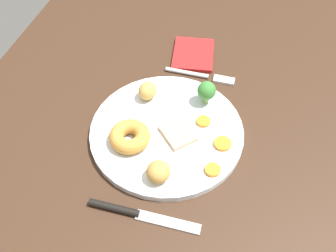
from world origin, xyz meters
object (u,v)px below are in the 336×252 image
roast_potato_right (158,172)px  broccoli_floret (207,91)px  fork (202,76)px  knife (134,213)px  dinner_plate (168,132)px  carrot_coin_front (203,121)px  roast_potato_left (148,91)px  yorkshire_pudding (130,137)px  carrot_coin_back (213,170)px  folded_napkin (192,54)px  carrot_coin_side (223,144)px  meat_slice_main (178,133)px

roast_potato_right → broccoli_floret: broccoli_floret is taller
fork → knife: 34.53cm
dinner_plate → roast_potato_right: roast_potato_right is taller
carrot_coin_front → fork: carrot_coin_front is taller
roast_potato_left → knife: (24.30, 4.89, -2.77)cm
yorkshire_pudding → carrot_coin_back: bearing=81.1°
dinner_plate → roast_potato_right: 10.71cm
carrot_coin_back → dinner_plate: bearing=-125.2°
carrot_coin_front → folded_napkin: bearing=-161.8°
carrot_coin_side → knife: 20.08cm
meat_slice_main → broccoli_floret: 10.42cm
meat_slice_main → roast_potato_left: 11.33cm
dinner_plate → broccoli_floret: (-8.81, 5.37, 3.62)cm
carrot_coin_front → carrot_coin_side: same height
meat_slice_main → carrot_coin_side: (0.14, 8.30, -0.08)cm
dinner_plate → folded_napkin: bearing=-178.6°
fork → folded_napkin: fork is taller
roast_potato_left → carrot_coin_side: size_ratio=1.27×
roast_potato_left → roast_potato_right: bearing=22.3°
dinner_plate → roast_potato_right: size_ratio=6.92×
carrot_coin_front → carrot_coin_side: size_ratio=0.83×
meat_slice_main → folded_napkin: 24.44cm
carrot_coin_front → carrot_coin_back: bearing=19.7°
fork → knife: bearing=-96.5°
carrot_coin_back → folded_napkin: 32.05cm
yorkshire_pudding → carrot_coin_back: 15.85cm
roast_potato_right → fork: bearing=176.0°
meat_slice_main → carrot_coin_front: (-4.09, 3.94, -0.08)cm
fork → meat_slice_main: bearing=-92.5°
roast_potato_left → folded_napkin: size_ratio=0.37×
dinner_plate → fork: (-17.00, 3.04, -0.31)cm
carrot_coin_front → carrot_coin_side: 6.07cm
broccoli_floret → knife: 27.17cm
knife → meat_slice_main: bearing=78.8°
roast_potato_right → yorkshire_pudding: bearing=-130.4°
dinner_plate → yorkshire_pudding: size_ratio=3.86×
carrot_coin_side → roast_potato_left: bearing=-115.7°
meat_slice_main → roast_potato_right: bearing=-6.0°
roast_potato_left → carrot_coin_back: 20.99cm
roast_potato_right → dinner_plate: bearing=-173.9°
roast_potato_left → broccoli_floret: (-1.79, 11.39, 1.09)cm
yorkshire_pudding → folded_napkin: 28.50cm
roast_potato_right → meat_slice_main: bearing=174.0°
yorkshire_pudding → carrot_coin_front: 14.30cm
carrot_coin_back → folded_napkin: bearing=-161.3°
roast_potato_right → broccoli_floret: 19.69cm
yorkshire_pudding → knife: 13.95cm
roast_potato_left → carrot_coin_back: size_ratio=1.48×
yorkshire_pudding → carrot_coin_side: (-3.50, 16.34, -1.05)cm
roast_potato_right → carrot_coin_back: (-3.54, 8.58, -1.35)cm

